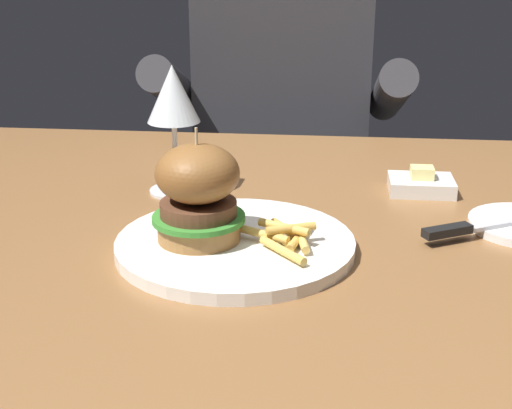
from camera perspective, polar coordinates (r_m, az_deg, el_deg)
The scene contains 8 objects.
dining_table at distance 0.89m, azimuth 4.67°, elevation -7.25°, with size 1.29×0.89×0.74m.
main_plate at distance 0.79m, azimuth -1.67°, elevation -3.22°, with size 0.26×0.26×0.01m, color white.
burger_sandwich at distance 0.77m, azimuth -4.67°, elevation 0.93°, with size 0.10×0.10×0.13m.
fries_pile at distance 0.77m, azimuth 2.39°, elevation -2.50°, with size 0.09×0.11×0.02m.
wine_glass at distance 0.95m, azimuth -6.65°, elevation 8.32°, with size 0.07×0.07×0.17m.
table_knife at distance 0.87m, azimuth 18.28°, elevation -1.52°, with size 0.21×0.12×0.01m.
butter_dish at distance 1.00m, azimuth 13.07°, elevation 1.62°, with size 0.09×0.07×0.04m.
diner_person at distance 1.59m, azimuth 2.08°, elevation 1.94°, with size 0.51×0.36×1.18m.
Camera 1 is at (0.01, -0.79, 1.06)m, focal length 50.00 mm.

